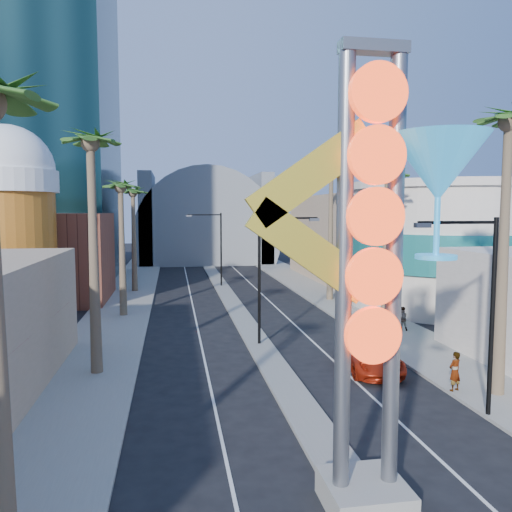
# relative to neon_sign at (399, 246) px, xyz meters

# --- Properties ---
(sidewalk_west) EXTENTS (5.00, 100.00, 0.15)m
(sidewalk_west) POSITION_rel_neon_sign_xyz_m (-10.32, 32.04, -7.23)
(sidewalk_west) COLOR gray
(sidewalk_west) RESTS_ON ground
(sidewalk_east) EXTENTS (5.00, 100.00, 0.15)m
(sidewalk_east) POSITION_rel_neon_sign_xyz_m (8.68, 32.04, -7.23)
(sidewalk_east) COLOR gray
(sidewalk_east) RESTS_ON ground
(median) EXTENTS (1.60, 84.00, 0.15)m
(median) POSITION_rel_neon_sign_xyz_m (-0.82, 35.04, -7.23)
(median) COLOR gray
(median) RESTS_ON ground
(hotel_tower) EXTENTS (20.00, 20.00, 50.00)m
(hotel_tower) POSITION_rel_neon_sign_xyz_m (-22.82, 49.04, 17.69)
(hotel_tower) COLOR black
(hotel_tower) RESTS_ON ground
(brick_filler_west) EXTENTS (10.00, 10.00, 8.00)m
(brick_filler_west) POSITION_rel_neon_sign_xyz_m (-16.82, 35.04, -3.31)
(brick_filler_west) COLOR brown
(brick_filler_west) RESTS_ON ground
(filler_east) EXTENTS (10.00, 20.00, 10.00)m
(filler_east) POSITION_rel_neon_sign_xyz_m (15.18, 45.04, -2.31)
(filler_east) COLOR tan
(filler_east) RESTS_ON ground
(beer_mug) EXTENTS (7.00, 7.00, 14.50)m
(beer_mug) POSITION_rel_neon_sign_xyz_m (-17.82, 27.04, 0.54)
(beer_mug) COLOR #A86016
(beer_mug) RESTS_ON ground
(turquoise_building) EXTENTS (16.60, 16.60, 10.60)m
(turquoise_building) POSITION_rel_neon_sign_xyz_m (17.18, 27.04, -2.06)
(turquoise_building) COLOR beige
(turquoise_building) RESTS_ON ground
(canopy) EXTENTS (22.00, 16.00, 22.00)m
(canopy) POSITION_rel_neon_sign_xyz_m (-0.82, 69.04, -3.00)
(canopy) COLOR slate
(canopy) RESTS_ON ground
(neon_sign) EXTENTS (6.53, 2.60, 12.55)m
(neon_sign) POSITION_rel_neon_sign_xyz_m (0.00, 0.00, 0.00)
(neon_sign) COLOR gray
(neon_sign) RESTS_ON ground
(streetlight_0) EXTENTS (3.79, 0.25, 8.00)m
(streetlight_0) POSITION_rel_neon_sign_xyz_m (-0.27, 17.04, -2.43)
(streetlight_0) COLOR black
(streetlight_0) RESTS_ON ground
(streetlight_1) EXTENTS (3.79, 0.25, 8.00)m
(streetlight_1) POSITION_rel_neon_sign_xyz_m (-1.36, 41.04, -2.43)
(streetlight_1) COLOR black
(streetlight_1) RESTS_ON ground
(streetlight_2) EXTENTS (3.45, 0.25, 8.00)m
(streetlight_2) POSITION_rel_neon_sign_xyz_m (5.91, 5.04, -2.47)
(streetlight_2) COLOR black
(streetlight_2) RESTS_ON ground
(palm_1) EXTENTS (2.40, 2.40, 12.70)m
(palm_1) POSITION_rel_neon_sign_xyz_m (-9.82, 13.04, 3.52)
(palm_1) COLOR brown
(palm_1) RESTS_ON ground
(palm_2) EXTENTS (2.40, 2.40, 11.20)m
(palm_2) POSITION_rel_neon_sign_xyz_m (-9.82, 27.04, 2.17)
(palm_2) COLOR brown
(palm_2) RESTS_ON ground
(palm_3) EXTENTS (2.40, 2.40, 11.20)m
(palm_3) POSITION_rel_neon_sign_xyz_m (-9.82, 39.04, 2.17)
(palm_3) COLOR brown
(palm_3) RESTS_ON ground
(palm_5) EXTENTS (2.40, 2.40, 13.20)m
(palm_5) POSITION_rel_neon_sign_xyz_m (8.18, 7.04, 3.96)
(palm_5) COLOR brown
(palm_5) RESTS_ON ground
(palm_6) EXTENTS (2.40, 2.40, 11.70)m
(palm_6) POSITION_rel_neon_sign_xyz_m (8.18, 19.04, 2.62)
(palm_6) COLOR brown
(palm_6) RESTS_ON ground
(palm_7) EXTENTS (2.40, 2.40, 12.70)m
(palm_7) POSITION_rel_neon_sign_xyz_m (8.18, 31.04, 3.52)
(palm_7) COLOR brown
(palm_7) RESTS_ON ground
(red_pickup) EXTENTS (3.00, 5.62, 1.50)m
(red_pickup) POSITION_rel_neon_sign_xyz_m (4.00, 11.44, -6.56)
(red_pickup) COLOR #B4250D
(red_pickup) RESTS_ON ground
(pedestrian_a) EXTENTS (0.76, 0.63, 1.79)m
(pedestrian_a) POSITION_rel_neon_sign_xyz_m (6.48, 7.64, -6.26)
(pedestrian_a) COLOR gray
(pedestrian_a) RESTS_ON sidewalk_east
(pedestrian_b) EXTENTS (0.89, 0.74, 1.63)m
(pedestrian_b) POSITION_rel_neon_sign_xyz_m (9.29, 18.69, -6.34)
(pedestrian_b) COLOR gray
(pedestrian_b) RESTS_ON sidewalk_east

